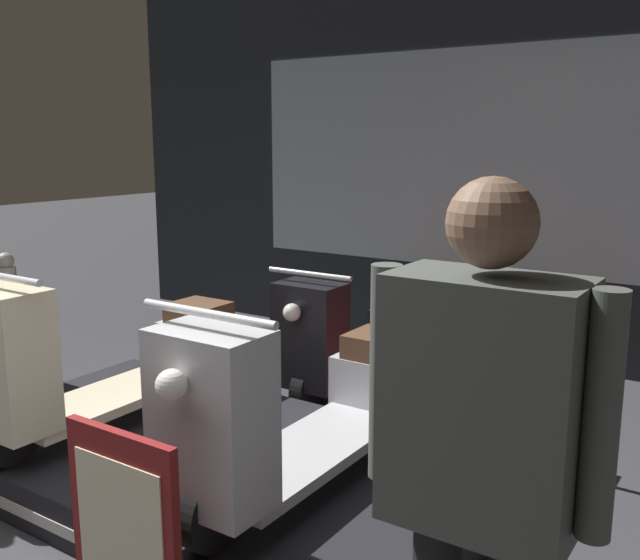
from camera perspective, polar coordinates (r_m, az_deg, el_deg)
shop_wall_back at (r=5.78m, az=11.97°, el=9.86°), size 6.98×0.09×3.20m
display_platform at (r=3.71m, az=-8.94°, el=-14.52°), size 2.78×1.54×0.22m
scooter_display_left at (r=3.93m, az=-16.60°, el=-6.21°), size 0.60×1.69×0.91m
scooter_display_right at (r=3.12m, az=-1.40°, el=-10.38°), size 0.60×1.69×0.91m
scooter_backrow_0 at (r=5.00m, az=2.91°, el=-4.66°), size 0.60×1.69×0.91m
scooter_backrow_1 at (r=4.59m, az=13.59°, el=-6.42°), size 0.60×1.69×0.91m
person_right_browsing at (r=1.82m, az=12.77°, el=-13.23°), size 0.62×0.26×1.64m
price_sign_board at (r=2.65m, az=-15.37°, el=-19.21°), size 0.50×0.04×0.77m
street_bollard at (r=4.98m, az=-23.47°, el=-3.77°), size 0.12×0.12×1.01m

